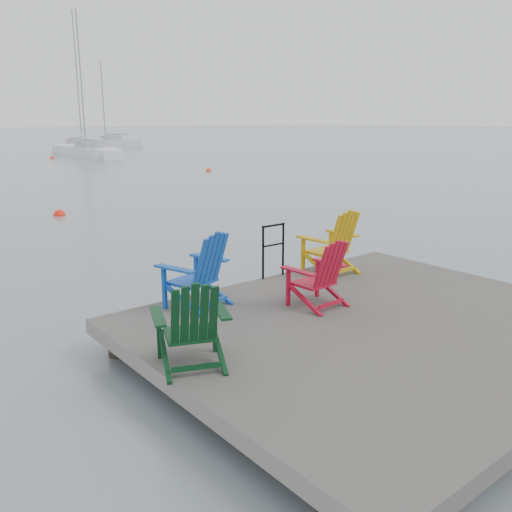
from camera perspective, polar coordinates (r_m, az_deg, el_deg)
ground at (r=7.56m, az=12.65°, el=-10.22°), size 400.00×400.00×0.00m
dock at (r=7.43m, az=12.80°, el=-7.78°), size 6.00×5.00×1.40m
handrail at (r=9.01m, az=1.83°, el=1.13°), size 0.48×0.04×0.90m
chair_green at (r=5.78m, az=-6.79°, el=-7.01°), size 0.97×0.93×1.00m
chair_blue at (r=7.60m, az=-5.98°, el=-1.42°), size 1.01×0.96×1.08m
chair_red at (r=7.63m, az=6.77°, el=-1.79°), size 0.81×0.75×0.98m
chair_yellow at (r=9.28m, az=8.13°, el=1.49°), size 0.90×0.84×1.11m
sailboat_near at (r=47.99m, az=-17.20°, el=10.40°), size 2.25×8.58×11.82m
sailboat_mid at (r=56.68m, az=-17.95°, el=10.85°), size 7.80×9.29×13.22m
sailboat_far at (r=63.16m, az=-15.22°, el=11.32°), size 6.68×1.97×9.37m
buoy_a at (r=18.95m, az=-19.99°, el=4.04°), size 0.38×0.38×0.38m
buoy_c at (r=33.17m, az=-5.01°, el=8.89°), size 0.35×0.35×0.35m
buoy_d at (r=46.70m, az=-20.65°, el=9.60°), size 0.35×0.35×0.35m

